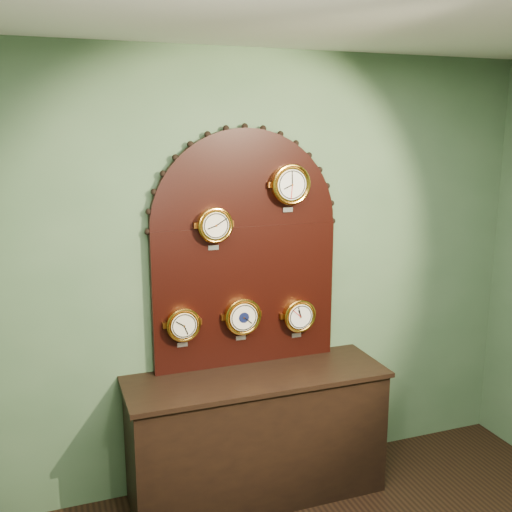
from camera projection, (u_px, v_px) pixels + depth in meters
name	position (u px, v px, depth m)	size (l,w,h in m)	color
wall_back	(243.00, 276.00, 3.79)	(4.00, 4.00, 0.00)	#4B6A49
shop_counter	(257.00, 438.00, 3.76)	(1.60, 0.50, 0.80)	black
display_board	(245.00, 242.00, 3.70)	(1.26, 0.06, 1.53)	black
roman_clock	(215.00, 225.00, 3.54)	(0.22, 0.08, 0.27)	gold
arabic_clock	(290.00, 184.00, 3.65)	(0.25, 0.08, 0.30)	gold
hygrometer	(183.00, 324.00, 3.60)	(0.21, 0.08, 0.26)	gold
barometer	(242.00, 316.00, 3.72)	(0.24, 0.08, 0.29)	gold
tide_clock	(299.00, 315.00, 3.86)	(0.22, 0.08, 0.27)	gold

